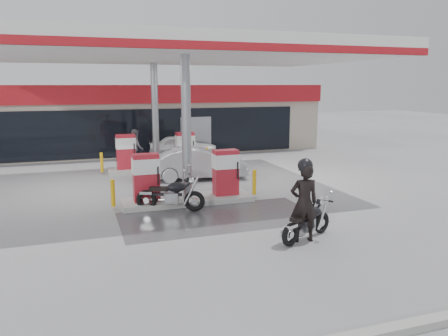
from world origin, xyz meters
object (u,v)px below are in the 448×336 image
object	(u,v)px
biker_main	(304,203)
parked_car_right	(235,138)
parked_motorcycle	(171,195)
sedan_white	(183,146)
main_motorcycle	(307,222)
pump_island_far	(156,156)
pump_island_near	(187,183)
hatchback_silver	(198,163)
parked_car_left	(53,146)
attendant	(136,148)

from	to	relation	value
biker_main	parked_car_right	xyz separation A→B (m)	(4.23, 16.65, -0.40)
parked_motorcycle	sedan_white	world-z (taller)	sedan_white
main_motorcycle	parked_car_right	bearing A→B (deg)	50.51
pump_island_far	parked_car_right	xyz separation A→B (m)	(6.17, 6.00, -0.08)
pump_island_far	sedan_white	distance (m)	3.81
parked_motorcycle	parked_car_right	distance (m)	14.56
pump_island_near	hatchback_silver	distance (m)	3.85
biker_main	parked_car_left	xyz separation A→B (m)	(-6.72, 16.65, -0.44)
main_motorcycle	biker_main	world-z (taller)	biker_main
sedan_white	hatchback_silver	world-z (taller)	hatchback_silver
main_motorcycle	hatchback_silver	size ratio (longest dim) A/B	0.45
sedan_white	parked_car_right	size ratio (longest dim) A/B	0.83
parked_car_right	attendant	bearing A→B (deg)	143.14
pump_island_far	main_motorcycle	bearing A→B (deg)	-78.70
main_motorcycle	parked_car_left	size ratio (longest dim) A/B	0.46
parked_car_left	sedan_white	bearing A→B (deg)	-98.41
attendant	parked_car_left	distance (m)	6.04
hatchback_silver	biker_main	bearing A→B (deg)	-168.17
attendant	parked_car_left	world-z (taller)	attendant
parked_motorcycle	hatchback_silver	world-z (taller)	hatchback_silver
pump_island_far	parked_car_left	distance (m)	7.67
attendant	pump_island_far	bearing A→B (deg)	-158.23
main_motorcycle	biker_main	xyz separation A→B (m)	(-0.17, -0.09, 0.57)
main_motorcycle	parked_car_right	xyz separation A→B (m)	(4.06, 16.56, 0.17)
pump_island_far	main_motorcycle	world-z (taller)	pump_island_far
biker_main	parked_motorcycle	xyz separation A→B (m)	(-2.67, 3.83, -0.52)
pump_island_far	parked_motorcycle	world-z (taller)	pump_island_far
pump_island_near	biker_main	distance (m)	5.04
sedan_white	main_motorcycle	bearing A→B (deg)	-168.73
attendant	main_motorcycle	bearing A→B (deg)	-171.64
pump_island_near	main_motorcycle	distance (m)	5.03
main_motorcycle	sedan_white	world-z (taller)	sedan_white
main_motorcycle	pump_island_far	bearing A→B (deg)	75.59
parked_motorcycle	hatchback_silver	distance (m)	4.89
pump_island_near	parked_car_left	world-z (taller)	pump_island_near
pump_island_near	pump_island_far	size ratio (longest dim) A/B	1.00
sedan_white	parked_car_right	world-z (taller)	sedan_white
pump_island_far	sedan_white	world-z (taller)	pump_island_far
biker_main	hatchback_silver	size ratio (longest dim) A/B	0.50
main_motorcycle	sedan_white	distance (m)	13.76
pump_island_near	attendant	world-z (taller)	attendant
main_motorcycle	sedan_white	bearing A→B (deg)	64.44
pump_island_far	parked_car_right	size ratio (longest dim) A/B	1.13
pump_island_near	pump_island_far	distance (m)	6.00
parked_motorcycle	attendant	xyz separation A→B (m)	(-0.03, 8.32, 0.42)
pump_island_near	biker_main	bearing A→B (deg)	-67.38
attendant	hatchback_silver	size ratio (longest dim) A/B	0.45
pump_island_near	main_motorcycle	xyz separation A→B (m)	(2.11, -4.56, -0.25)
pump_island_near	parked_motorcycle	size ratio (longest dim) A/B	2.42
parked_motorcycle	hatchback_silver	bearing A→B (deg)	87.92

